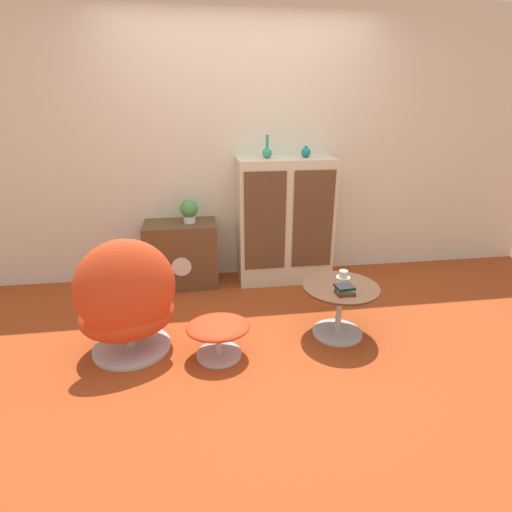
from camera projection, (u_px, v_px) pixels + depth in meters
name	position (u px, v px, depth m)	size (l,w,h in m)	color
ground_plane	(265.00, 343.00, 3.06)	(12.00, 12.00, 0.00)	#9E3D19
wall_back	(242.00, 148.00, 3.88)	(6.40, 0.06, 2.60)	beige
sideboard	(284.00, 221.00, 3.96)	(0.92, 0.43, 1.23)	beige
tv_console	(182.00, 254.00, 3.94)	(0.69, 0.41, 0.64)	brown
egg_chair	(127.00, 303.00, 2.79)	(0.82, 0.78, 0.91)	#B7B7BC
ottoman	(218.00, 331.00, 2.84)	(0.46, 0.39, 0.28)	#B7B7BC
coffee_table	(340.00, 303.00, 3.09)	(0.58, 0.58, 0.42)	#B7B7BC
vase_leftmost	(267.00, 152.00, 3.69)	(0.09, 0.09, 0.21)	#2D8E6B
vase_inner_left	(306.00, 152.00, 3.75)	(0.09, 0.09, 0.11)	#147A75
potted_plant	(189.00, 210.00, 3.79)	(0.17, 0.17, 0.22)	silver
teacup	(343.00, 275.00, 3.17)	(0.11, 0.11, 0.06)	silver
book_stack	(345.00, 289.00, 2.91)	(0.14, 0.13, 0.06)	red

